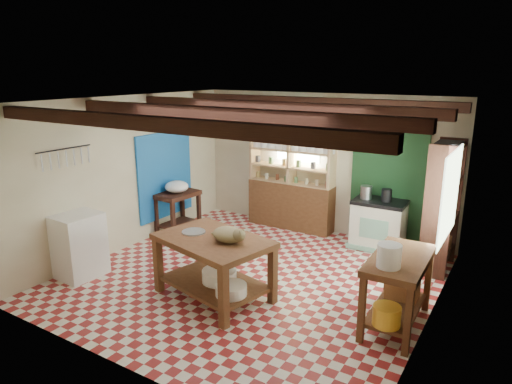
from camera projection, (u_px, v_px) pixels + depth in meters
The scene contains 30 objects.
floor at pixel (252, 278), 6.83m from camera, with size 5.00×5.00×0.02m, color maroon.
ceiling at pixel (251, 101), 6.14m from camera, with size 5.00×5.00×0.02m, color #424247.
wall_back at pixel (322, 164), 8.54m from camera, with size 5.00×0.04×2.60m, color beige.
wall_front at pixel (115, 252), 4.43m from camera, with size 5.00×0.04×2.60m, color beige.
wall_left at pixel (127, 173), 7.75m from camera, with size 0.04×5.00×2.60m, color beige.
wall_right at pixel (436, 224), 5.22m from camera, with size 0.04×5.00×2.60m, color beige.
ceiling_beams at pixel (251, 110), 6.18m from camera, with size 5.00×3.80×0.15m, color #371B13.
blue_wall_patch at pixel (165, 175), 8.53m from camera, with size 0.04×1.40×1.60m, color #185FB4.
green_wall_patch at pixel (388, 174), 7.89m from camera, with size 1.30×0.04×2.30m, color #1B4422.
window_back at pixel (298, 140), 8.67m from camera, with size 0.90×0.02×0.80m, color silver.
window_right at pixel (450, 195), 6.02m from camera, with size 0.02×1.30×1.20m, color silver.
utensil_rail at pixel (65, 157), 6.61m from camera, with size 0.06×0.90×0.28m, color black.
pot_rack at pixel (385, 123), 7.31m from camera, with size 0.86×0.12×0.36m, color black.
shelving_unit at pixel (291, 173), 8.71m from camera, with size 1.70×0.34×2.20m, color tan.
tall_rack at pixel (442, 207), 6.89m from camera, with size 0.40×0.86×2.00m, color #371B13.
work_table at pixel (214, 268), 6.15m from camera, with size 1.50×1.00×0.85m, color brown.
stove at pixel (378, 224), 7.85m from camera, with size 0.87×0.59×0.86m, color silver.
prep_table at pixel (178, 213), 8.57m from camera, with size 0.54×0.79×0.80m, color #371B13.
white_cabinet at pixel (79, 245), 6.77m from camera, with size 0.53×0.64×0.96m, color white.
right_counter at pixel (397, 291), 5.45m from camera, with size 0.62×1.24×0.89m, color brown.
cat at pixel (228, 235), 5.88m from camera, with size 0.44×0.33×0.20m, color #9A8759.
steel_tray at pixel (194, 232), 6.23m from camera, with size 0.32×0.32×0.02m, color #B3B4BB.
basin_large at pixel (219, 276), 6.18m from camera, with size 0.47×0.47×0.16m, color white.
basin_small at pixel (231, 290), 5.81m from camera, with size 0.40×0.40×0.14m, color white.
kettle_left at pixel (366, 192), 7.83m from camera, with size 0.20×0.20×0.22m, color #B3B4BB.
kettle_right at pixel (387, 195), 7.67m from camera, with size 0.17×0.17×0.22m, color black.
enamel_bowl at pixel (177, 187), 8.44m from camera, with size 0.44×0.44×0.22m, color white.
white_bucket at pixel (389, 256), 5.03m from camera, with size 0.27×0.27×0.27m, color white.
wicker_basket at pixel (403, 287), 5.72m from camera, with size 0.38×0.30×0.27m, color #AE7446.
yellow_tub at pixel (387, 315), 5.10m from camera, with size 0.31×0.31×0.23m, color gold.
Camera 1 is at (3.33, -5.29, 3.01)m, focal length 32.00 mm.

